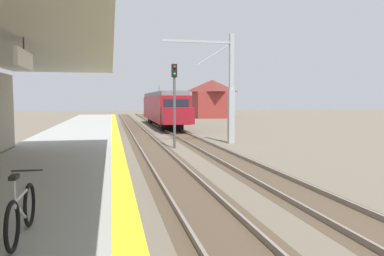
{
  "coord_description": "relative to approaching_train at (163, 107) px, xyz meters",
  "views": [
    {
      "loc": [
        -0.47,
        0.04,
        2.99
      ],
      "look_at": [
        2.04,
        11.71,
        2.1
      ],
      "focal_mm": 35.05,
      "sensor_mm": 36.0,
      "label": 1
    }
  ],
  "objects": [
    {
      "name": "rail_signal_post",
      "position": [
        -1.97,
        -19.48,
        1.02
      ],
      "size": [
        0.32,
        0.34,
        5.2
      ],
      "color": "#4C4C4C",
      "rests_on": "ground"
    },
    {
      "name": "approaching_train",
      "position": [
        0.0,
        0.0,
        0.0
      ],
      "size": [
        2.93,
        19.6,
        4.76
      ],
      "color": "maroon",
      "rests_on": "ground"
    },
    {
      "name": "track_pair_middle",
      "position": [
        -0.0,
        -22.39,
        -2.13
      ],
      "size": [
        2.34,
        120.0,
        0.16
      ],
      "color": "#4C3D2D",
      "rests_on": "ground"
    },
    {
      "name": "bicycle_beside_commuter",
      "position": [
        -7.13,
        -36.39,
        -0.88
      ],
      "size": [
        0.48,
        1.82,
        1.04
      ],
      "color": "black",
      "rests_on": "station_platform"
    },
    {
      "name": "track_pair_nearest_platform",
      "position": [
        -3.4,
        -22.39,
        -2.13
      ],
      "size": [
        2.34,
        120.0,
        0.16
      ],
      "color": "#4C3D2D",
      "rests_on": "ground"
    },
    {
      "name": "distant_trackside_house",
      "position": [
        10.8,
        18.62,
        1.16
      ],
      "size": [
        6.6,
        5.28,
        6.4
      ],
      "color": "maroon",
      "rests_on": "ground"
    },
    {
      "name": "station_platform",
      "position": [
        -7.8,
        -26.39,
        -1.73
      ],
      "size": [
        5.0,
        80.0,
        0.91
      ],
      "color": "#999993",
      "rests_on": "ground"
    },
    {
      "name": "catenary_pylon_far_side",
      "position": [
        2.0,
        -17.65,
        1.43
      ],
      "size": [
        5.0,
        0.4,
        7.5
      ],
      "color": "#9EA3A8",
      "rests_on": "ground"
    }
  ]
}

